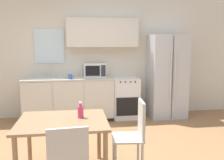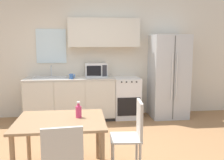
{
  "view_description": "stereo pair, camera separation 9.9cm",
  "coord_description": "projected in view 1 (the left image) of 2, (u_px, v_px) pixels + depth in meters",
  "views": [
    {
      "loc": [
        -0.27,
        -3.62,
        1.65
      ],
      "look_at": [
        0.34,
        0.53,
        1.05
      ],
      "focal_mm": 40.0,
      "sensor_mm": 36.0,
      "label": 1
    },
    {
      "loc": [
        -0.17,
        -3.64,
        1.65
      ],
      "look_at": [
        0.34,
        0.53,
        1.05
      ],
      "focal_mm": 40.0,
      "sensor_mm": 36.0,
      "label": 2
    }
  ],
  "objects": [
    {
      "name": "ground_plane",
      "position": [
        95.0,
        153.0,
        3.82
      ],
      "size": [
        12.0,
        12.0,
        0.0
      ],
      "primitive_type": "plane",
      "color": "#9E7047"
    },
    {
      "name": "wall_back",
      "position": [
        89.0,
        54.0,
        5.72
      ],
      "size": [
        12.0,
        0.38,
        2.7
      ],
      "color": "beige",
      "rests_on": "ground_plane"
    },
    {
      "name": "kitchen_counter",
      "position": [
        69.0,
        99.0,
        5.46
      ],
      "size": [
        1.94,
        0.66,
        0.93
      ],
      "color": "#333333",
      "rests_on": "ground_plane"
    },
    {
      "name": "oven_range",
      "position": [
        125.0,
        98.0,
        5.67
      ],
      "size": [
        0.58,
        0.62,
        0.91
      ],
      "color": "white",
      "rests_on": "ground_plane"
    },
    {
      "name": "refrigerator",
      "position": [
        167.0,
        76.0,
        5.69
      ],
      "size": [
        0.8,
        0.73,
        1.86
      ],
      "color": "silver",
      "rests_on": "ground_plane"
    },
    {
      "name": "kitchen_sink",
      "position": [
        49.0,
        77.0,
        5.35
      ],
      "size": [
        0.71,
        0.42,
        0.26
      ],
      "color": "#B7BABC",
      "rests_on": "kitchen_counter"
    },
    {
      "name": "microwave",
      "position": [
        95.0,
        70.0,
        5.57
      ],
      "size": [
        0.48,
        0.37,
        0.3
      ],
      "color": "silver",
      "rests_on": "kitchen_counter"
    },
    {
      "name": "coffee_mug",
      "position": [
        71.0,
        76.0,
        5.21
      ],
      "size": [
        0.12,
        0.09,
        0.1
      ],
      "color": "#335999",
      "rests_on": "kitchen_counter"
    },
    {
      "name": "dining_table",
      "position": [
        63.0,
        127.0,
        3.1
      ],
      "size": [
        1.09,
        0.92,
        0.72
      ],
      "color": "#997551",
      "rests_on": "ground_plane"
    },
    {
      "name": "dining_chair_side",
      "position": [
        135.0,
        130.0,
        3.26
      ],
      "size": [
        0.43,
        0.43,
        0.93
      ],
      "rotation": [
        0.0,
        0.0,
        1.48
      ],
      "color": "beige",
      "rests_on": "ground_plane"
    },
    {
      "name": "drink_bottle",
      "position": [
        81.0,
        111.0,
        3.16
      ],
      "size": [
        0.08,
        0.08,
        0.21
      ],
      "color": "#DB386B",
      "rests_on": "dining_table"
    }
  ]
}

